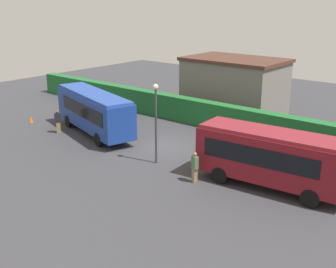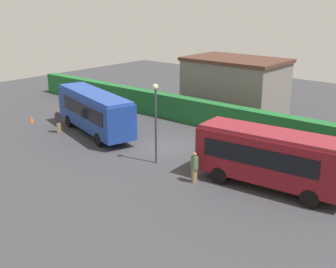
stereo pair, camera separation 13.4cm
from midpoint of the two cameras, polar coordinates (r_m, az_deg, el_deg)
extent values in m
plane|color=#38383D|center=(31.72, -0.83, -1.50)|extent=(64.00, 64.00, 0.00)
cube|color=navy|center=(34.42, -9.85, 2.99)|extent=(9.76, 4.91, 2.60)
cube|color=#2747A0|center=(34.10, -9.97, 5.26)|extent=(9.43, 4.65, 0.20)
cube|color=black|center=(33.63, -11.49, 3.10)|extent=(7.11, 2.13, 1.04)
cube|color=black|center=(34.55, -7.90, 3.67)|extent=(7.11, 2.13, 1.04)
cube|color=black|center=(38.64, -12.79, 4.89)|extent=(0.58, 1.84, 1.09)
cube|color=silver|center=(38.47, -12.87, 6.06)|extent=(0.40, 1.23, 0.28)
cylinder|color=black|center=(37.03, -13.11, 1.66)|extent=(1.04, 0.55, 1.00)
cylinder|color=black|center=(37.78, -10.12, 2.17)|extent=(1.04, 0.55, 1.00)
cylinder|color=black|center=(31.80, -9.28, -0.74)|extent=(1.04, 0.55, 1.00)
cylinder|color=black|center=(32.68, -5.91, -0.09)|extent=(1.04, 0.55, 1.00)
sphere|color=silver|center=(38.73, -13.55, 2.94)|extent=(0.22, 0.22, 0.22)
sphere|color=silver|center=(39.16, -11.81, 3.23)|extent=(0.22, 0.22, 0.22)
cube|color=maroon|center=(24.86, 13.38, -3.00)|extent=(8.68, 3.17, 2.59)
cube|color=maroon|center=(24.41, 13.61, 0.06)|extent=(8.41, 2.95, 0.20)
cube|color=black|center=(25.95, 13.84, -1.43)|extent=(6.61, 0.62, 1.03)
cube|color=black|center=(23.78, 11.65, -3.04)|extent=(6.61, 0.62, 1.03)
cylinder|color=black|center=(25.62, 19.61, -6.19)|extent=(1.02, 0.37, 1.00)
cylinder|color=black|center=(23.64, 18.09, -8.07)|extent=(1.02, 0.37, 1.00)
cylinder|color=black|center=(27.26, 8.93, -3.89)|extent=(1.02, 0.37, 1.00)
cylinder|color=black|center=(25.41, 6.69, -5.43)|extent=(1.02, 0.37, 1.00)
cube|color=olive|center=(35.59, -14.37, 0.82)|extent=(0.37, 0.40, 0.87)
cube|color=black|center=(35.37, -14.47, 2.08)|extent=(0.48, 0.56, 0.76)
sphere|color=brown|center=(35.24, -14.54, 2.87)|extent=(0.24, 0.24, 0.24)
cube|color=maroon|center=(36.65, -6.94, 1.75)|extent=(0.32, 0.34, 0.90)
cube|color=#334C8C|center=(36.43, -6.98, 3.02)|extent=(0.39, 0.50, 0.78)
sphere|color=beige|center=(36.30, -7.01, 3.81)|extent=(0.25, 0.25, 0.25)
cube|color=olive|center=(25.45, 3.38, -5.46)|extent=(0.36, 0.34, 0.87)
cube|color=#4C6B47|center=(25.14, 3.41, -3.76)|extent=(0.51, 0.42, 0.76)
sphere|color=#8C6647|center=(24.96, 3.43, -2.69)|extent=(0.24, 0.24, 0.24)
cube|color=#1E632C|center=(36.02, 5.48, 2.55)|extent=(44.00, 1.07, 2.14)
cube|color=slate|center=(40.17, 8.63, 6.01)|extent=(8.49, 5.57, 4.88)
cube|color=#4C2D23|center=(39.74, 8.80, 9.67)|extent=(8.83, 5.79, 0.30)
cone|color=orange|center=(39.25, -17.75, 1.87)|extent=(0.36, 0.36, 0.60)
cylinder|color=#38383D|center=(27.64, -1.74, 0.90)|extent=(0.14, 0.14, 4.89)
sphere|color=beige|center=(27.00, -1.79, 6.25)|extent=(0.36, 0.36, 0.36)
camera|label=1|loc=(0.07, -90.13, -0.04)|focal=46.16mm
camera|label=2|loc=(0.07, 89.87, 0.04)|focal=46.16mm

